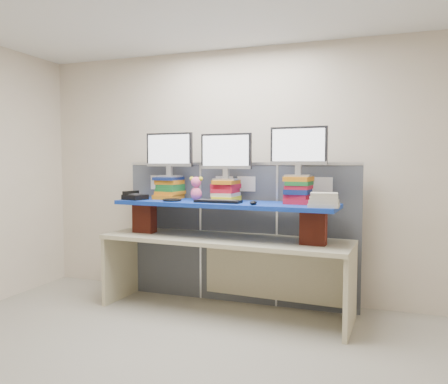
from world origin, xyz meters
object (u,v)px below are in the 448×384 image
at_px(desk, 224,252).
at_px(desk_phone, 134,196).
at_px(monitor_left, 169,152).
at_px(keyboard, 218,201).
at_px(blue_board, 224,204).
at_px(monitor_center, 226,154).
at_px(monitor_right, 299,148).

height_order(desk, desk_phone, desk_phone).
bearing_deg(monitor_left, keyboard, -18.04).
distance_m(desk, blue_board, 0.50).
height_order(monitor_center, keyboard, monitor_center).
bearing_deg(monitor_left, desk, -9.65).
relative_size(monitor_left, desk_phone, 2.08).
bearing_deg(blue_board, desk, -176.15).
bearing_deg(desk_phone, monitor_left, 53.21).
distance_m(desk, monitor_right, 1.28).
bearing_deg(desk_phone, monitor_center, 27.19).
xyz_separation_m(monitor_right, keyboard, (-0.76, -0.17, -0.52)).
relative_size(desk, monitor_right, 4.68).
xyz_separation_m(monitor_left, keyboard, (0.66, -0.27, -0.50)).
xyz_separation_m(blue_board, desk_phone, (-0.99, -0.06, 0.05)).
bearing_deg(monitor_left, blue_board, -9.65).
distance_m(blue_board, monitor_center, 0.52).
distance_m(monitor_left, monitor_center, 0.67).
distance_m(monitor_center, monitor_right, 0.76).
xyz_separation_m(monitor_left, desk_phone, (-0.30, -0.23, -0.48)).
bearing_deg(desk_phone, blue_board, 20.15).
relative_size(blue_board, monitor_left, 4.10).
bearing_deg(desk, monitor_center, 103.49).
bearing_deg(monitor_center, blue_board, -76.51).
xyz_separation_m(monitor_right, desk_phone, (-1.73, -0.13, -0.50)).
xyz_separation_m(desk, monitor_right, (0.73, 0.07, 1.05)).
distance_m(desk, monitor_center, 1.01).
bearing_deg(monitor_center, desk_phone, -165.64).
distance_m(monitor_right, keyboard, 0.94).
bearing_deg(keyboard, desk, 76.05).
relative_size(monitor_right, desk_phone, 2.08).
relative_size(blue_board, keyboard, 4.84).
relative_size(monitor_left, keyboard, 1.18).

